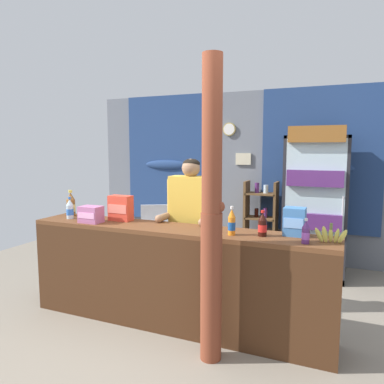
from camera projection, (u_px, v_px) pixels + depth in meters
ground_plane at (202, 295)px, 4.28m from camera, size 7.56×7.56×0.00m
back_wall_curtained at (244, 173)px, 5.76m from camera, size 5.04×0.22×2.56m
stall_counter at (169, 270)px, 3.42m from camera, size 2.98×0.47×0.96m
timber_post at (212, 219)px, 2.86m from camera, size 0.19×0.17×2.41m
drink_fridge at (316, 195)px, 4.82m from camera, size 0.79×0.73×1.97m
bottle_shelf_rack at (261, 220)px, 5.47m from camera, size 0.48×0.28×1.22m
plastic_lawn_chair at (155, 231)px, 5.42m from camera, size 0.59×0.59×0.86m
shopkeeper at (191, 215)px, 3.84m from camera, size 0.55×0.42×1.60m
soda_bottle_iced_tea at (71, 205)px, 4.05m from camera, size 0.09×0.09×0.29m
soda_bottle_water at (70, 209)px, 3.90m from camera, size 0.08×0.08×0.23m
soda_bottle_grape_soda at (306, 233)px, 2.88m from camera, size 0.06×0.06×0.20m
soda_bottle_cola at (263, 225)px, 3.12m from camera, size 0.08×0.08×0.22m
soda_bottle_orange_soda at (232, 223)px, 3.16m from camera, size 0.06×0.06×0.25m
snack_box_wafer at (91, 214)px, 3.69m from camera, size 0.22×0.16×0.17m
snack_box_crackers at (121, 208)px, 3.79m from camera, size 0.24×0.13×0.26m
snack_box_biscuit at (295, 222)px, 3.14m from camera, size 0.18×0.15×0.24m
banana_bunch at (331, 235)px, 2.91m from camera, size 0.27×0.06×0.16m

